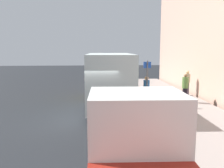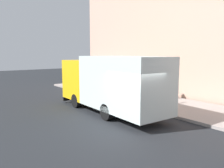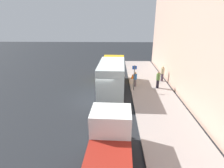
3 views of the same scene
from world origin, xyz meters
name	(u,v)px [view 3 (image 3 of 3)]	position (x,y,z in m)	size (l,w,h in m)	color
ground	(100,102)	(0.00, 0.00, 0.00)	(80.00, 80.00, 0.00)	black
sidewalk	(157,102)	(5.10, 0.00, 0.07)	(4.20, 30.00, 0.15)	gray
building_facade	(196,47)	(7.70, 0.00, 4.92)	(0.50, 30.00, 9.84)	tan
large_utility_truck	(112,74)	(1.09, 2.77, 1.73)	(2.59, 7.89, 3.17)	yellow
small_flatbed_truck	(110,145)	(1.15, -6.97, 1.12)	(2.40, 5.71, 2.42)	white
pedestrian_walking	(158,80)	(5.80, 3.06, 1.08)	(0.45, 0.45, 1.76)	black
pedestrian_standing	(162,73)	(6.78, 5.24, 1.07)	(0.55, 0.55, 1.75)	#453948
pedestrian_third	(135,79)	(3.49, 3.53, 0.97)	(0.51, 0.51, 1.58)	#4F474A
traffic_cone_orange	(133,76)	(3.49, 6.08, 0.44)	(0.40, 0.40, 0.58)	orange
street_sign_post	(134,76)	(3.26, 2.39, 1.69)	(0.44, 0.08, 2.62)	#4C5156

